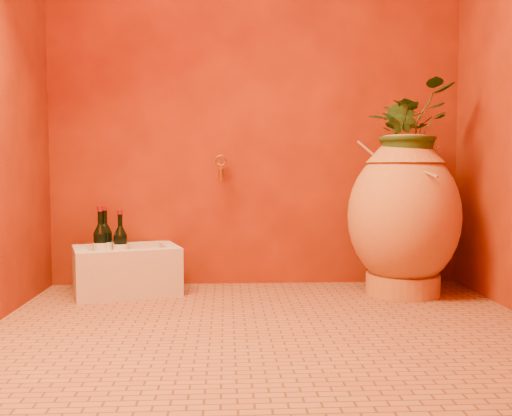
{
  "coord_description": "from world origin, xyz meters",
  "views": [
    {
      "loc": [
        -0.18,
        -2.5,
        0.71
      ],
      "look_at": [
        -0.04,
        0.35,
        0.52
      ],
      "focal_mm": 40.0,
      "sensor_mm": 36.0,
      "label": 1
    }
  ],
  "objects": [
    {
      "name": "stone_basin",
      "position": [
        -0.75,
        0.75,
        0.13
      ],
      "size": [
        0.66,
        0.56,
        0.27
      ],
      "rotation": [
        0.0,
        0.0,
        0.31
      ],
      "color": "beige",
      "rests_on": "floor"
    },
    {
      "name": "wall_back",
      "position": [
        0.0,
        1.0,
        1.25
      ],
      "size": [
        2.5,
        0.02,
        2.5
      ],
      "primitive_type": "cube",
      "color": "#631A05",
      "rests_on": "ground"
    },
    {
      "name": "plant_side",
      "position": [
        0.77,
        0.6,
        0.89
      ],
      "size": [
        0.23,
        0.25,
        0.36
      ],
      "primitive_type": "imported",
      "rotation": [
        0.0,
        0.0,
        -1.09
      ],
      "color": "#1E4117",
      "rests_on": "amphora"
    },
    {
      "name": "wine_bottle_a",
      "position": [
        -0.89,
        0.82,
        0.27
      ],
      "size": [
        0.09,
        0.09,
        0.35
      ],
      "color": "black",
      "rests_on": "stone_basin"
    },
    {
      "name": "amphora",
      "position": [
        0.82,
        0.65,
        0.45
      ],
      "size": [
        0.72,
        0.72,
        0.9
      ],
      "rotation": [
        0.0,
        0.0,
        -0.16
      ],
      "color": "#B67133",
      "rests_on": "floor"
    },
    {
      "name": "wine_bottle_b",
      "position": [
        -0.8,
        0.8,
        0.26
      ],
      "size": [
        0.08,
        0.08,
        0.33
      ],
      "color": "black",
      "rests_on": "stone_basin"
    },
    {
      "name": "wine_bottle_c",
      "position": [
        -0.91,
        0.8,
        0.27
      ],
      "size": [
        0.08,
        0.08,
        0.35
      ],
      "color": "black",
      "rests_on": "stone_basin"
    },
    {
      "name": "wall_tap",
      "position": [
        -0.22,
        0.92,
        0.72
      ],
      "size": [
        0.07,
        0.15,
        0.16
      ],
      "color": "olive",
      "rests_on": "wall_back"
    },
    {
      "name": "plant_main",
      "position": [
        0.84,
        0.66,
        0.93
      ],
      "size": [
        0.63,
        0.61,
        0.53
      ],
      "primitive_type": "imported",
      "rotation": [
        0.0,
        0.0,
        0.61
      ],
      "color": "#1E4117",
      "rests_on": "amphora"
    },
    {
      "name": "floor",
      "position": [
        0.0,
        0.0,
        0.0
      ],
      "size": [
        2.5,
        2.5,
        0.0
      ],
      "primitive_type": "plane",
      "color": "brown",
      "rests_on": "ground"
    }
  ]
}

